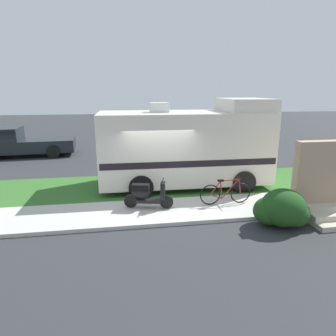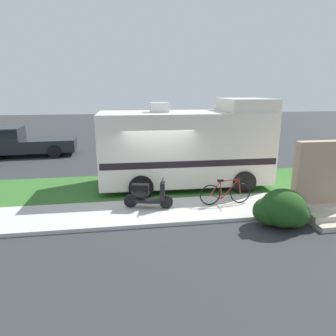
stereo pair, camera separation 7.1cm
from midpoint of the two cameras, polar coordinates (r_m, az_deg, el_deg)
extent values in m
plane|color=#2D3033|center=(10.82, -1.34, -6.11)|extent=(80.00, 80.00, 0.00)
cube|color=beige|center=(9.70, -0.40, -8.29)|extent=(24.00, 2.00, 0.12)
cube|color=#336628|center=(12.21, -2.25, -3.45)|extent=(24.00, 3.40, 0.08)
cube|color=silver|center=(11.90, 3.38, 4.13)|extent=(6.69, 2.62, 2.73)
cube|color=silver|center=(12.42, 14.79, 11.63)|extent=(1.83, 2.43, 0.50)
cube|color=black|center=(11.99, 3.35, 2.21)|extent=(6.56, 2.64, 0.24)
cube|color=black|center=(12.89, 18.09, 6.40)|extent=(0.11, 2.15, 0.90)
cube|color=silver|center=(11.56, -1.46, 11.55)|extent=(0.71, 0.61, 0.36)
cylinder|color=black|center=(13.84, 10.72, 0.28)|extent=(0.90, 0.29, 0.90)
cylinder|color=black|center=(11.66, 14.48, -2.70)|extent=(0.90, 0.29, 0.90)
cylinder|color=black|center=(13.14, -5.60, -0.31)|extent=(0.90, 0.29, 0.90)
cylinder|color=black|center=(10.82, -5.02, -3.65)|extent=(0.90, 0.29, 0.90)
cylinder|color=black|center=(9.70, -0.14, -6.50)|extent=(0.45, 0.20, 0.44)
cylinder|color=black|center=(9.85, -6.97, -6.27)|extent=(0.45, 0.20, 0.44)
cube|color=black|center=(9.75, -3.58, -6.29)|extent=(0.86, 0.46, 0.10)
cube|color=black|center=(9.63, -5.15, -3.68)|extent=(0.60, 0.38, 0.20)
ellipsoid|color=black|center=(9.70, -5.12, -4.80)|extent=(0.65, 0.43, 0.36)
cube|color=black|center=(9.58, -0.84, -4.36)|extent=(0.21, 0.34, 0.56)
cylinder|color=black|center=(9.47, -0.85, -2.36)|extent=(0.15, 0.50, 0.04)
sphere|color=white|center=(9.52, -0.84, -3.34)|extent=(0.12, 0.12, 0.12)
torus|color=black|center=(10.39, 13.90, -4.69)|extent=(0.71, 0.05, 0.71)
torus|color=black|center=(10.02, 8.27, -5.13)|extent=(0.71, 0.05, 0.71)
cylinder|color=maroon|center=(10.19, 12.03, -3.94)|extent=(0.60, 0.05, 0.68)
cylinder|color=maroon|center=(10.09, 10.32, -4.20)|extent=(0.10, 0.04, 0.61)
cylinder|color=maroon|center=(10.09, 11.95, -2.32)|extent=(0.64, 0.05, 0.09)
cylinder|color=maroon|center=(10.11, 9.35, -5.47)|extent=(0.42, 0.04, 0.19)
cylinder|color=maroon|center=(10.00, 9.25, -3.84)|extent=(0.37, 0.04, 0.47)
cylinder|color=maroon|center=(10.29, 13.77, -3.39)|extent=(0.12, 0.04, 0.51)
cube|color=black|center=(9.98, 10.24, -2.39)|extent=(0.20, 0.10, 0.06)
cylinder|color=black|center=(10.19, 13.65, -1.86)|extent=(0.04, 0.52, 0.03)
cube|color=silver|center=(17.22, 11.12, 5.17)|extent=(2.57, 2.12, 1.56)
cube|color=black|center=(17.15, 11.20, 6.74)|extent=(2.44, 2.14, 0.44)
cube|color=silver|center=(16.60, 1.78, 3.70)|extent=(3.13, 2.13, 0.77)
cylinder|color=black|center=(18.34, 10.59, 3.62)|extent=(0.76, 0.25, 0.76)
cylinder|color=black|center=(16.49, 12.76, 2.25)|extent=(0.76, 0.25, 0.76)
cylinder|color=black|center=(17.57, 0.04, 3.38)|extent=(0.76, 0.25, 0.76)
cylinder|color=black|center=(15.63, 1.06, 1.94)|extent=(0.76, 0.25, 0.76)
cube|color=#1E2328|center=(20.00, -29.48, 4.70)|extent=(2.59, 2.17, 1.46)
cube|color=#1E2328|center=(19.44, -21.61, 4.22)|extent=(3.13, 2.20, 0.71)
cylinder|color=black|center=(21.07, -29.04, 3.43)|extent=(0.77, 0.29, 0.76)
cylinder|color=black|center=(18.50, -20.88, 2.99)|extent=(0.77, 0.29, 0.76)
cylinder|color=black|center=(20.37, -20.16, 4.07)|extent=(0.77, 0.29, 0.76)
cube|color=#BCB29E|center=(10.18, 29.30, -9.02)|extent=(1.40, 0.96, 0.16)
cube|color=#BCB29E|center=(10.24, 28.87, -7.86)|extent=(1.40, 0.64, 0.16)
cube|color=#BCB29E|center=(10.30, 28.45, -6.72)|extent=(1.40, 0.32, 0.16)
cube|color=tan|center=(10.29, 27.98, -1.97)|extent=(2.00, 0.30, 2.40)
ellipsoid|color=#1E4719|center=(9.20, 21.37, -7.14)|extent=(1.30, 1.17, 1.11)
ellipsoid|color=#1E4719|center=(9.20, 19.11, -7.81)|extent=(0.98, 0.88, 0.83)
ellipsoid|color=#1E4719|center=(9.33, 23.15, -8.10)|extent=(0.91, 0.82, 0.78)
cylinder|color=brown|center=(10.59, 21.69, -6.37)|extent=(0.08, 0.08, 0.22)
cylinder|color=brown|center=(10.54, 21.75, -5.70)|extent=(0.04, 0.04, 0.04)
cylinder|color=black|center=(10.53, 21.77, -5.56)|extent=(0.04, 0.04, 0.02)
cylinder|color=navy|center=(10.58, 22.90, -6.47)|extent=(0.07, 0.07, 0.23)
cylinder|color=navy|center=(10.53, 22.98, -5.76)|extent=(0.03, 0.03, 0.05)
cylinder|color=black|center=(10.52, 23.00, -5.61)|extent=(0.04, 0.04, 0.02)
camera|label=1|loc=(0.04, -89.81, 0.05)|focal=31.76mm
camera|label=2|loc=(0.04, 90.19, -0.05)|focal=31.76mm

